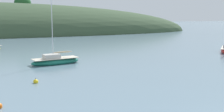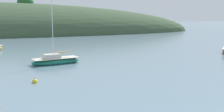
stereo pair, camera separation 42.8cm
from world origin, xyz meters
TOP-DOWN VIEW (x-y plane):
  - sailboat_cream_ketch at (-6.07, 23.68)m, footprint 6.32×3.29m
  - mooring_buoy_outer at (-9.06, 14.64)m, footprint 0.44×0.44m

SIDE VIEW (x-z plane):
  - mooring_buoy_outer at x=-9.06m, z-range -0.15..0.39m
  - sailboat_cream_ketch at x=-6.07m, z-range -3.60..4.36m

